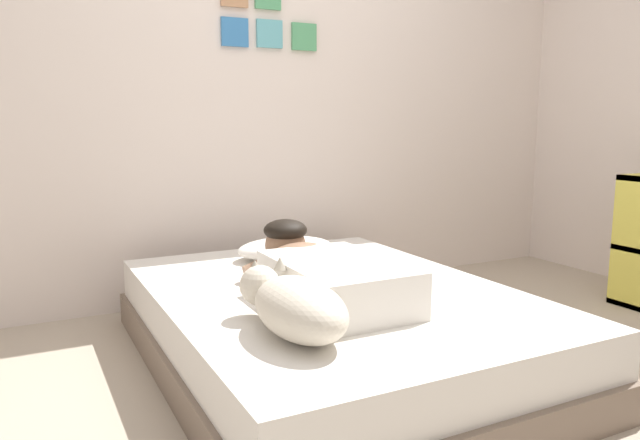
# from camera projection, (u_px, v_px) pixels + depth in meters

# --- Properties ---
(ground_plane) EXTENTS (12.74, 12.74, 0.00)m
(ground_plane) POSITION_uv_depth(u_px,v_px,m) (418.00, 386.00, 2.43)
(ground_plane) COLOR tan
(back_wall) EXTENTS (4.37, 0.12, 2.50)m
(back_wall) POSITION_uv_depth(u_px,v_px,m) (266.00, 87.00, 3.60)
(back_wall) COLOR silver
(back_wall) RESTS_ON ground
(bed) EXTENTS (1.46, 1.98, 0.34)m
(bed) POSITION_uv_depth(u_px,v_px,m) (331.00, 326.00, 2.63)
(bed) COLOR #726051
(bed) RESTS_ON ground
(pillow) EXTENTS (0.52, 0.32, 0.11)m
(pillow) POSITION_uv_depth(u_px,v_px,m) (286.00, 248.00, 3.17)
(pillow) COLOR white
(pillow) RESTS_ON bed
(person_lying) EXTENTS (0.43, 0.92, 0.27)m
(person_lying) POSITION_uv_depth(u_px,v_px,m) (321.00, 272.00, 2.47)
(person_lying) COLOR silver
(person_lying) RESTS_ON bed
(dog) EXTENTS (0.26, 0.57, 0.21)m
(dog) POSITION_uv_depth(u_px,v_px,m) (294.00, 305.00, 2.03)
(dog) COLOR beige
(dog) RESTS_ON bed
(coffee_cup) EXTENTS (0.12, 0.09, 0.07)m
(coffee_cup) POSITION_uv_depth(u_px,v_px,m) (339.00, 259.00, 3.01)
(coffee_cup) COLOR white
(coffee_cup) RESTS_ON bed
(cell_phone) EXTENTS (0.07, 0.14, 0.01)m
(cell_phone) POSITION_uv_depth(u_px,v_px,m) (334.00, 298.00, 2.46)
(cell_phone) COLOR black
(cell_phone) RESTS_ON bed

